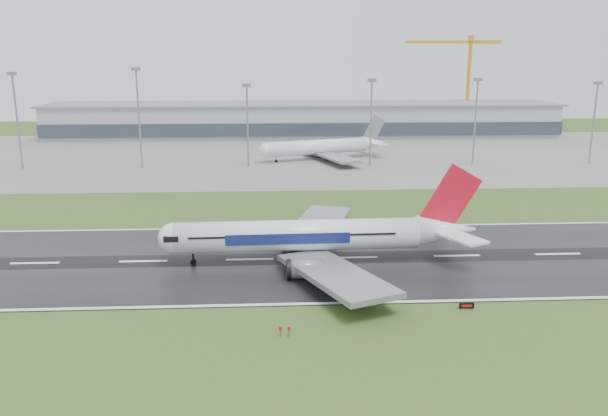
{
  "coord_description": "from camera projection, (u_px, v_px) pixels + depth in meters",
  "views": [
    {
      "loc": [
        -15.52,
        -109.27,
        37.52
      ],
      "look_at": [
        -9.0,
        12.0,
        7.0
      ],
      "focal_mm": 35.7,
      "sensor_mm": 36.0,
      "label": 1
    }
  ],
  "objects": [
    {
      "name": "main_airliner",
      "position": [
        320.0,
        216.0,
        111.45
      ],
      "size": [
        60.87,
        58.12,
        17.5
      ],
      "primitive_type": null,
      "rotation": [
        0.0,
        0.0,
        0.03
      ],
      "color": "silver",
      "rests_on": "runway"
    },
    {
      "name": "runway_sign",
      "position": [
        467.0,
        306.0,
        92.21
      ],
      "size": [
        2.31,
        0.67,
        1.04
      ],
      "primitive_type": null,
      "rotation": [
        0.0,
        0.0,
        0.18
      ],
      "color": "black",
      "rests_on": "ground"
    },
    {
      "name": "tower_crane",
      "position": [
        468.0,
        84.0,
        308.1
      ],
      "size": [
        48.43,
        2.92,
        47.51
      ],
      "primitive_type": null,
      "rotation": [
        0.0,
        0.0,
        -0.01
      ],
      "color": "#C58D1F",
      "rests_on": "ground"
    },
    {
      "name": "floodmast_3",
      "position": [
        371.0,
        125.0,
        210.07
      ],
      "size": [
        0.64,
        0.64,
        29.03
      ],
      "primitive_type": "cylinder",
      "color": "gray",
      "rests_on": "ground"
    },
    {
      "name": "floodmast_2",
      "position": [
        248.0,
        128.0,
        208.04
      ],
      "size": [
        0.64,
        0.64,
        27.44
      ],
      "primitive_type": "cylinder",
      "color": "gray",
      "rests_on": "ground"
    },
    {
      "name": "floodmast_4",
      "position": [
        475.0,
        124.0,
        211.97
      ],
      "size": [
        0.64,
        0.64,
        29.21
      ],
      "primitive_type": "cylinder",
      "color": "gray",
      "rests_on": "ground"
    },
    {
      "name": "runway",
      "position": [
        354.0,
        258.0,
        115.76
      ],
      "size": [
        400.0,
        45.0,
        0.1
      ],
      "primitive_type": "cube",
      "color": "black",
      "rests_on": "ground"
    },
    {
      "name": "floodmast_1",
      "position": [
        139.0,
        120.0,
        205.46
      ],
      "size": [
        0.64,
        0.64,
        32.88
      ],
      "primitive_type": "cylinder",
      "color": "gray",
      "rests_on": "ground"
    },
    {
      "name": "parked_airliner",
      "position": [
        322.0,
        139.0,
        224.8
      ],
      "size": [
        64.65,
        62.46,
        15.15
      ],
      "primitive_type": null,
      "rotation": [
        0.0,
        0.0,
        0.34
      ],
      "color": "white",
      "rests_on": "apron"
    },
    {
      "name": "apron",
      "position": [
        311.0,
        155.0,
        236.82
      ],
      "size": [
        400.0,
        130.0,
        0.08
      ],
      "primitive_type": "cube",
      "color": "slate",
      "rests_on": "ground"
    },
    {
      "name": "ground",
      "position": [
        354.0,
        258.0,
        115.77
      ],
      "size": [
        520.0,
        520.0,
        0.0
      ],
      "primitive_type": "plane",
      "color": "#2F4B1B",
      "rests_on": "ground"
    },
    {
      "name": "floodmast_5",
      "position": [
        593.0,
        125.0,
        214.35
      ],
      "size": [
        0.64,
        0.64,
        27.94
      ],
      "primitive_type": "cylinder",
      "color": "gray",
      "rests_on": "ground"
    },
    {
      "name": "terminal",
      "position": [
        303.0,
        120.0,
        293.11
      ],
      "size": [
        240.0,
        36.0,
        15.0
      ],
      "primitive_type": "cube",
      "color": "#9596A0",
      "rests_on": "ground"
    },
    {
      "name": "floodmast_0",
      "position": [
        18.0,
        123.0,
        203.52
      ],
      "size": [
        0.64,
        0.64,
        31.43
      ],
      "primitive_type": "cylinder",
      "color": "gray",
      "rests_on": "ground"
    }
  ]
}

